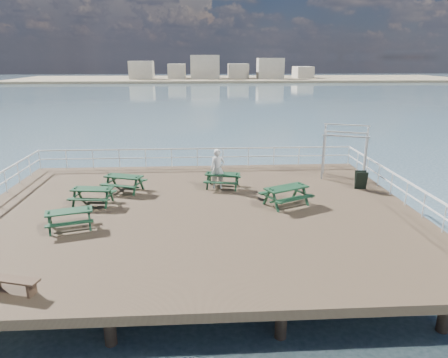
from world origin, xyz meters
TOP-DOWN VIEW (x-y plane):
  - ground at (0.00, 0.00)m, footprint 18.00×14.00m
  - sea_backdrop at (12.54, 134.07)m, footprint 300.00×300.00m
  - railing at (-0.07, 2.57)m, footprint 17.77×13.76m
  - picnic_table_a at (-4.43, 0.91)m, footprint 1.83×1.55m
  - picnic_table_b at (-3.42, 2.64)m, footprint 2.10×1.89m
  - picnic_table_c at (1.23, 2.89)m, footprint 1.89×1.65m
  - picnic_table_d at (-4.63, -1.59)m, footprint 1.93×1.72m
  - picnic_table_e at (3.80, 0.37)m, footprint 2.33×2.16m
  - flat_bench_near at (-4.85, -5.80)m, footprint 1.54×0.75m
  - trellis_arbor at (7.60, 4.21)m, footprint 2.53×1.92m
  - sandwich_board at (7.80, 2.29)m, footprint 0.58×0.46m
  - person at (1.00, 2.87)m, footprint 0.70×0.47m

SIDE VIEW (x-z plane):
  - sea_backdrop at x=12.54m, z-range -5.11..4.09m
  - ground at x=0.00m, z-range -0.30..0.00m
  - flat_bench_near at x=-4.85m, z-range 0.11..0.54m
  - sandwich_board at x=7.80m, z-range -0.01..0.88m
  - picnic_table_d at x=-4.63m, z-range 0.11..0.90m
  - picnic_table_c at x=1.23m, z-range 0.11..0.91m
  - picnic_table_a at x=-4.43m, z-range 0.11..0.93m
  - picnic_table_b at x=-3.42m, z-range 0.12..0.96m
  - picnic_table_e at x=3.80m, z-range 0.13..1.04m
  - railing at x=-0.07m, z-range 0.32..1.42m
  - person at x=1.00m, z-range 0.00..1.89m
  - trellis_arbor at x=7.60m, z-range -0.16..2.64m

